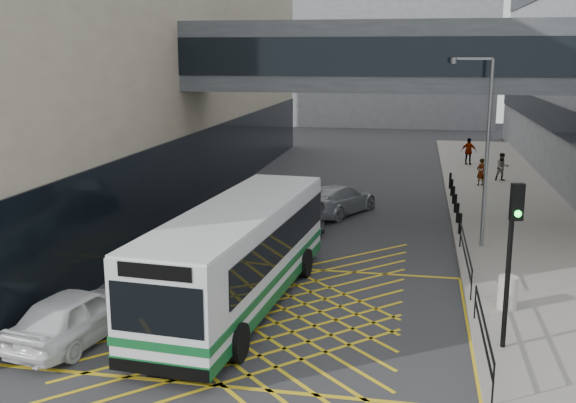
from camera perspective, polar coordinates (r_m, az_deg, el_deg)
The scene contains 18 objects.
ground at distance 20.39m, azimuth -2.16°, elevation -9.55°, with size 120.00×120.00×0.00m, color #333335.
building_whsmith at distance 41.01m, azimuth -22.54°, elevation 12.01°, with size 24.17×42.00×16.00m.
building_far at distance 78.68m, azimuth 6.50°, elevation 13.34°, with size 28.00×16.00×18.00m, color gray.
skybridge at distance 30.44m, azimuth 8.62°, elevation 12.04°, with size 20.00×4.10×3.00m.
pavement at distance 34.57m, azimuth 18.42°, elevation -0.84°, with size 6.00×54.00×0.16m, color gray.
box_junction at distance 20.39m, azimuth -2.16°, elevation -9.54°, with size 12.00×9.00×0.01m.
bus at distance 20.68m, azimuth -4.05°, elevation -4.32°, with size 3.49×11.35×3.13m.
car_white at distance 19.25m, azimuth -17.44°, elevation -9.09°, with size 1.94×4.74×1.51m, color white.
car_dark at distance 29.98m, azimuth 1.28°, elevation -1.04°, with size 1.62×4.14×1.30m, color black.
car_silver at distance 32.64m, azimuth 4.20°, elevation 0.27°, with size 2.11×5.01×1.56m, color #969B9E.
traffic_light at distance 17.74m, azimuth 18.44°, elevation -3.32°, with size 0.34×0.52×4.38m.
street_lamp at distance 27.04m, azimuth 16.21°, elevation 4.93°, with size 1.66×0.58×7.32m.
litter_bin at distance 21.27m, azimuth 18.10°, elevation -7.34°, with size 0.58×0.58×1.00m, color #ADA89E.
kerb_railings at distance 21.36m, azimuth 15.34°, elevation -6.45°, with size 0.05×12.54×1.00m.
bollards at distance 34.19m, azimuth 13.92°, elevation 0.21°, with size 0.14×10.14×0.90m.
pedestrian_a at distance 40.43m, azimuth 16.00°, elevation 2.42°, with size 0.62×0.44×1.56m, color gray.
pedestrian_b at distance 42.29m, azimuth 17.68°, elevation 2.80°, with size 0.81×0.47×1.65m, color gray.
pedestrian_c at distance 47.82m, azimuth 15.06°, elevation 4.11°, with size 1.08×0.52×1.82m, color gray.
Camera 1 is at (4.33, -18.41, 7.62)m, focal length 42.00 mm.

